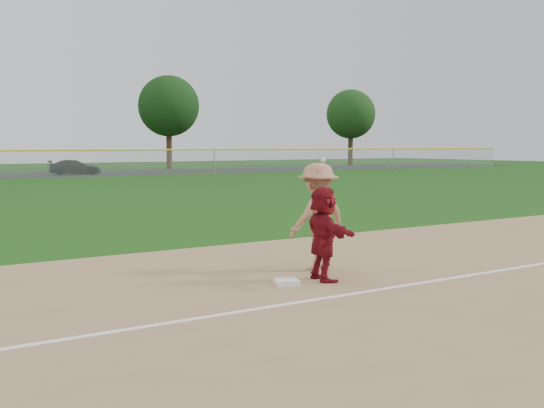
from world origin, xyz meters
TOP-DOWN VIEW (x-y plane):
  - ground at (0.00, 0.00)m, footprint 160.00×160.00m
  - foul_line at (0.00, -0.80)m, footprint 60.00×0.10m
  - first_base at (-0.44, 0.38)m, footprint 0.52×0.52m
  - base_runner at (0.31, 0.33)m, footprint 0.82×1.61m
  - car_right at (10.07, 45.00)m, footprint 4.30×2.42m
  - first_base_play at (0.87, 1.22)m, footprint 1.39×1.10m
  - tree_3 at (22.00, 52.80)m, footprint 6.00×6.00m
  - tree_4 at (44.00, 51.20)m, footprint 5.60×5.60m

SIDE VIEW (x-z plane):
  - ground at x=0.00m, z-range 0.00..0.00m
  - foul_line at x=0.00m, z-range 0.02..0.03m
  - first_base at x=-0.44m, z-range 0.02..0.11m
  - car_right at x=10.07m, z-range 0.01..1.19m
  - base_runner at x=0.31m, z-range 0.02..1.68m
  - first_base_play at x=0.87m, z-range -0.04..2.11m
  - tree_4 at x=44.00m, z-range 1.51..10.18m
  - tree_3 at x=22.00m, z-range 1.57..10.76m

